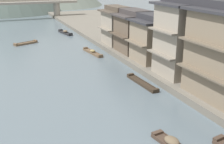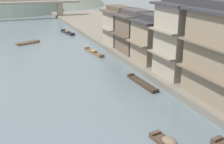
% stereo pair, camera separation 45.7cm
% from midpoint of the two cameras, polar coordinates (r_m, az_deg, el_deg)
% --- Properties ---
extents(riverbank_right, '(18.00, 110.00, 0.71)m').
position_cam_midpoint_polar(riverbank_right, '(44.41, 12.53, 4.06)').
color(riverbank_right, '#6B665B').
rests_on(riverbank_right, ground).
extents(boat_moored_nearest, '(1.86, 5.49, 0.77)m').
position_cam_midpoint_polar(boat_moored_nearest, '(59.85, -8.80, 7.96)').
color(boat_moored_nearest, '#232326').
rests_on(boat_moored_nearest, ground).
extents(boat_moored_second, '(4.29, 2.66, 0.44)m').
position_cam_midpoint_polar(boat_moored_second, '(52.20, -16.50, 5.69)').
color(boat_moored_second, brown).
rests_on(boat_moored_second, ground).
extents(boat_moored_third, '(1.14, 5.67, 0.40)m').
position_cam_midpoint_polar(boat_moored_third, '(31.31, 6.55, -2.29)').
color(boat_moored_third, '#33281E').
rests_on(boat_moored_third, ground).
extents(boat_midriver_drifting, '(1.51, 5.65, 0.64)m').
position_cam_midpoint_polar(boat_midriver_drifting, '(43.70, -3.39, 4.04)').
color(boat_midriver_drifting, brown).
rests_on(boat_midriver_drifting, ground).
extents(boat_midriver_upstream, '(1.47, 3.57, 0.68)m').
position_cam_midpoint_polar(boat_midriver_upstream, '(20.74, 12.19, -14.04)').
color(boat_midriver_upstream, '#423328').
rests_on(boat_midriver_upstream, ground).
extents(house_waterfront_tall, '(6.40, 5.56, 8.74)m').
position_cam_midpoint_polar(house_waterfront_tall, '(32.13, 14.95, 6.85)').
color(house_waterfront_tall, gray).
rests_on(house_waterfront_tall, riverbank_right).
extents(house_waterfront_narrow, '(5.94, 5.70, 6.14)m').
position_cam_midpoint_polar(house_waterfront_narrow, '(37.18, 9.02, 6.78)').
color(house_waterfront_narrow, gray).
rests_on(house_waterfront_narrow, riverbank_right).
extents(house_waterfront_far, '(5.90, 6.00, 6.14)m').
position_cam_midpoint_polar(house_waterfront_far, '(41.79, 5.26, 8.26)').
color(house_waterfront_far, brown).
rests_on(house_waterfront_far, riverbank_right).
extents(house_waterfront_end, '(5.18, 5.70, 6.14)m').
position_cam_midpoint_polar(house_waterfront_end, '(46.62, 1.73, 9.44)').
color(house_waterfront_end, gray).
rests_on(house_waterfront_end, riverbank_right).
extents(stone_bridge, '(28.87, 2.40, 5.52)m').
position_cam_midpoint_polar(stone_bridge, '(81.99, -16.55, 12.76)').
color(stone_bridge, gray).
rests_on(stone_bridge, ground).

